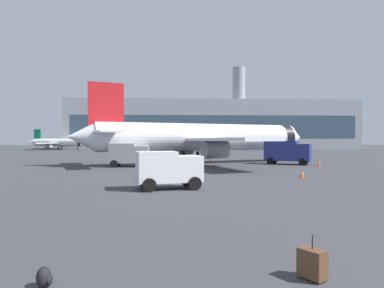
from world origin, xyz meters
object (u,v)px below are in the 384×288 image
Objects in this scene: safety_cone_outer at (302,174)px; traveller_backpack at (44,277)px; cargo_van at (168,168)px; safety_cone_near at (210,160)px; service_truck at (129,154)px; rolling_suitcase at (312,263)px; airplane_taxiing at (58,142)px; safety_cone_far at (138,175)px; safety_cone_mid at (319,163)px; airplane_at_gate at (202,137)px; fuel_truck at (287,151)px.

safety_cone_outer is 26.56m from traveller_backpack.
cargo_van reaches higher than safety_cone_near.
service_truck reaches higher than rolling_suitcase.
service_truck is 1.03× the size of cargo_van.
traveller_backpack is (-2.68, -15.76, -1.22)m from cargo_van.
airplane_taxiing is 76.95m from service_truck.
airplane_taxiing is 110.78m from traveller_backpack.
traveller_backpack is at bearing -89.83° from safety_cone_far.
safety_cone_mid is 1.20× the size of safety_cone_outer.
airplane_at_gate is at bearing 29.39° from service_truck.
airplane_taxiing is (-40.83, 64.93, -1.35)m from airplane_at_gate.
airplane_at_gate is at bearing 112.14° from safety_cone_outer.
airplane_taxiing is 4.42× the size of service_truck.
airplane_taxiing is 85.15m from fuel_truck.
safety_cone_mid is (13.05, -7.64, 0.05)m from safety_cone_near.
airplane_taxiing reaches higher than safety_cone_mid.
traveller_backpack is at bearing -86.05° from service_truck.
safety_cone_near is 0.59× the size of rolling_suitcase.
safety_cone_far is at bearing -149.48° from safety_cone_mid.
rolling_suitcase reaches higher than traveller_backpack.
safety_cone_far is at bearing -79.67° from service_truck.
service_truck reaches higher than traveller_backpack.
cargo_van is 13.56m from safety_cone_outer.
airplane_taxiing is at bearing 127.88° from fuel_truck.
safety_cone_far is at bearing -112.81° from safety_cone_near.
safety_cone_near is 0.86× the size of safety_cone_mid.
safety_cone_outer is at bearing 69.78° from rolling_suitcase.
safety_cone_mid is 1.19× the size of safety_cone_far.
safety_cone_outer is at bearing -67.86° from airplane_at_gate.
safety_cone_mid is (55.30, -70.51, -1.94)m from airplane_taxiing.
fuel_truck reaches higher than safety_cone_outer.
traveller_backpack is (-8.50, -42.63, -0.09)m from safety_cone_near.
fuel_truck is 10.13× the size of safety_cone_outer.
airplane_at_gate is 41.32m from traveller_backpack.
traveller_backpack is at bearing -72.26° from airplane_taxiing.
rolling_suitcase reaches higher than safety_cone_far.
service_truck is 13.24m from safety_cone_far.
fuel_truck is at bearing 132.31° from safety_cone_mid.
rolling_suitcase is at bearing -76.60° from cargo_van.
safety_cone_mid is at bearing -21.10° from airplane_at_gate.
safety_cone_outer is (6.05, -20.41, -0.01)m from safety_cone_near.
fuel_truck is at bearing 54.85° from cargo_van.
safety_cone_far is at bearing -111.33° from airplane_at_gate.
safety_cone_near is at bearing 156.64° from fuel_truck.
traveller_backpack is at bearing -179.05° from rolling_suitcase.
service_truck is 7.49× the size of safety_cone_near.
airplane_at_gate is 11.83m from fuel_truck.
rolling_suitcase is (-15.14, -34.88, 0.02)m from safety_cone_mid.
traveller_backpack is at bearing -121.63° from safety_cone_mid.
rolling_suitcase is (-8.14, -22.11, 0.08)m from safety_cone_outer.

